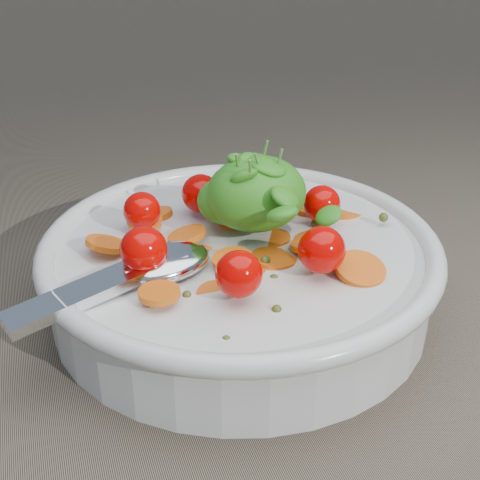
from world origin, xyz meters
name	(u,v)px	position (x,y,z in m)	size (l,w,h in m)	color
ground	(249,298)	(0.00, 0.00, 0.00)	(6.00, 6.00, 0.00)	#736552
bowl	(240,267)	(-0.01, -0.01, 0.04)	(0.33, 0.31, 0.13)	silver
napkin	(205,210)	(0.01, 0.17, 0.00)	(0.18, 0.16, 0.01)	white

